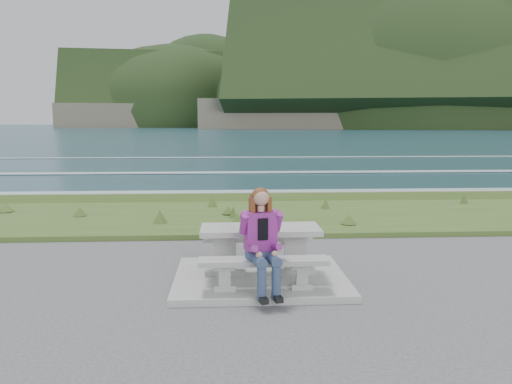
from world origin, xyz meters
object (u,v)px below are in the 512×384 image
bench_landward (264,266)px  seated_woman (264,256)px  picnic_table (260,238)px  bench_seaward (258,242)px

bench_landward → seated_woman: 0.23m
picnic_table → bench_landward: 0.74m
bench_seaward → bench_landward: bearing=-90.0°
picnic_table → bench_seaward: 0.74m
picnic_table → bench_landward: bearing=-90.0°
bench_landward → bench_seaward: bearing=90.0°
picnic_table → bench_landward: (0.00, -0.70, -0.23)m
bench_landward → picnic_table: bearing=90.0°
picnic_table → seated_woman: seated_woman is taller
picnic_table → bench_seaward: picnic_table is taller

